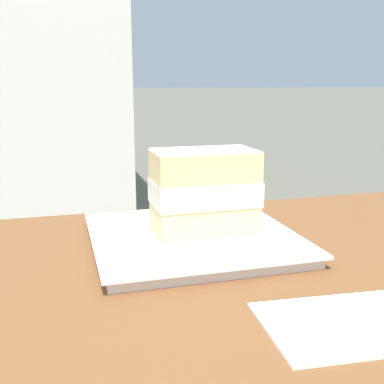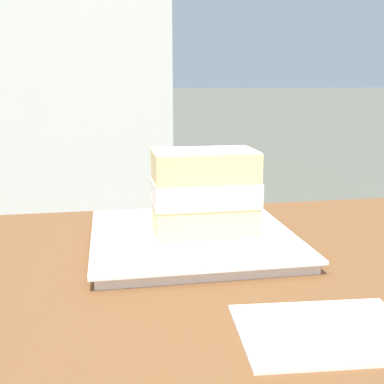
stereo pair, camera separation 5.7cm
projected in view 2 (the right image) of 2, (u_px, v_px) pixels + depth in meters
dessert_plate at (192, 238)px, 0.59m from camera, size 0.24×0.24×0.02m
cake_slice at (204, 192)px, 0.58m from camera, size 0.12×0.08×0.10m
dessert_fork at (209, 216)px, 0.70m from camera, size 0.11×0.15×0.01m
paper_napkin at (326, 331)px, 0.38m from camera, size 0.15×0.11×0.00m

